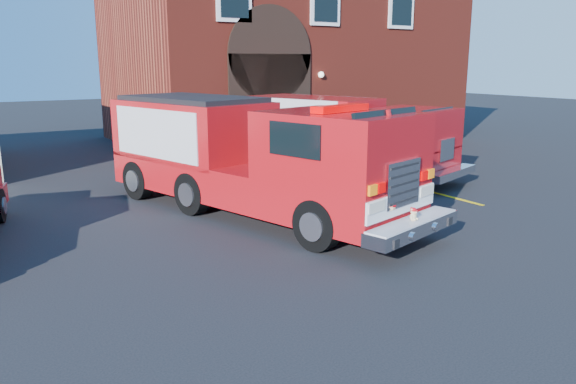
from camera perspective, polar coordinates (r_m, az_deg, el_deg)
ground at (r=11.94m, az=-3.04°, el=-4.97°), size 100.00×100.00×0.00m
parking_stripe_near at (r=16.62m, az=15.26°, el=-0.23°), size 0.12×3.00×0.01m
parking_stripe_mid at (r=18.74m, az=8.59°, el=1.56°), size 0.12×3.00×0.01m
parking_stripe_far at (r=21.07m, az=3.33°, el=2.96°), size 0.12×3.00×0.01m
fire_station at (r=27.97m, az=-0.69°, el=14.21°), size 15.20×10.20×8.45m
fire_engine at (r=13.81m, az=-3.96°, el=3.75°), size 4.89×9.53×2.83m
secondary_truck at (r=18.97m, az=5.51°, el=5.96°), size 4.66×8.10×2.51m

